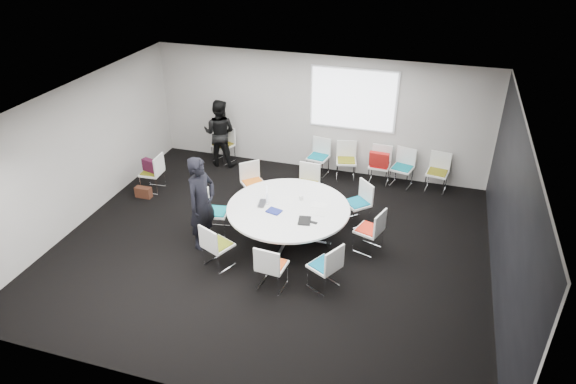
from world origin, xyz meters
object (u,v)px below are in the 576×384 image
(chair_ring_a, at_px, (369,238))
(chair_person_back, at_px, (224,151))
(chair_ring_c, at_px, (307,192))
(chair_ring_e, at_px, (217,219))
(person_main, at_px, (202,203))
(chair_ring_b, at_px, (357,210))
(chair_back_c, at_px, (379,172))
(chair_spare_left, at_px, (153,179))
(chair_back_e, at_px, (436,179))
(chair_ring_g, at_px, (272,274))
(laptop, at_px, (264,203))
(conference_table, at_px, (288,215))
(brown_bag, at_px, (143,192))
(chair_ring_h, at_px, (325,274))
(chair_back_d, at_px, (401,175))
(person_back, at_px, (220,133))
(chair_back_b, at_px, (346,167))
(maroon_bag, at_px, (151,166))
(cup, at_px, (301,198))
(chair_ring_f, at_px, (218,253))
(chair_ring_d, at_px, (254,190))
(chair_back_a, at_px, (318,164))

(chair_ring_a, height_order, chair_person_back, same)
(chair_ring_c, bearing_deg, chair_ring_e, 50.71)
(person_main, bearing_deg, chair_ring_b, -42.70)
(person_main, bearing_deg, chair_back_c, -23.32)
(chair_spare_left, bearing_deg, chair_back_e, -76.31)
(chair_ring_g, relative_size, laptop, 2.84)
(chair_ring_c, height_order, person_main, person_main)
(conference_table, xyz_separation_m, laptop, (-0.47, -0.02, 0.19))
(laptop, bearing_deg, chair_ring_a, -95.50)
(conference_table, distance_m, chair_ring_a, 1.57)
(chair_ring_a, bearing_deg, chair_back_e, -3.21)
(chair_ring_a, distance_m, brown_bag, 5.14)
(conference_table, distance_m, chair_spare_left, 3.65)
(chair_back_e, bearing_deg, chair_ring_h, 76.32)
(chair_ring_e, bearing_deg, person_main, -13.32)
(chair_ring_a, bearing_deg, brown_bag, 102.34)
(chair_back_d, xyz_separation_m, person_back, (-4.43, -0.17, 0.56))
(chair_back_b, relative_size, chair_back_c, 1.00)
(chair_ring_g, height_order, laptop, chair_ring_g)
(maroon_bag, bearing_deg, chair_ring_h, -25.71)
(conference_table, bearing_deg, maroon_bag, 164.26)
(chair_back_c, bearing_deg, person_main, 53.54)
(chair_ring_e, bearing_deg, cup, 97.92)
(chair_spare_left, height_order, brown_bag, chair_spare_left)
(chair_ring_c, bearing_deg, chair_ring_a, 141.19)
(brown_bag, bearing_deg, chair_ring_e, -20.23)
(chair_ring_a, distance_m, laptop, 2.07)
(laptop, bearing_deg, chair_back_e, -56.16)
(chair_ring_g, xyz_separation_m, chair_back_b, (0.40, 4.31, 0.00))
(chair_ring_f, xyz_separation_m, chair_spare_left, (-2.54, 2.16, 0.00))
(conference_table, xyz_separation_m, brown_bag, (-3.57, 0.64, -0.43))
(chair_spare_left, height_order, maroon_bag, chair_spare_left)
(chair_ring_d, height_order, person_back, person_back)
(brown_bag, bearing_deg, chair_spare_left, 79.16)
(chair_ring_b, distance_m, chair_back_c, 1.86)
(chair_ring_f, xyz_separation_m, chair_back_d, (2.81, 4.03, 0.00))
(chair_ring_a, relative_size, chair_ring_h, 1.00)
(chair_ring_c, xyz_separation_m, person_main, (-1.45, -2.08, 0.64))
(chair_ring_h, relative_size, maroon_bag, 2.20)
(chair_ring_e, xyz_separation_m, chair_person_back, (-1.13, 3.00, 0.00))
(chair_back_b, distance_m, brown_bag, 4.68)
(chair_back_c, bearing_deg, chair_ring_f, 62.88)
(chair_back_a, distance_m, brown_bag, 4.10)
(chair_ring_d, height_order, chair_back_d, same)
(chair_ring_e, bearing_deg, conference_table, 86.65)
(conference_table, bearing_deg, chair_back_c, 65.08)
(chair_ring_d, relative_size, chair_back_d, 1.00)
(chair_back_c, relative_size, person_back, 0.53)
(chair_person_back, relative_size, maroon_bag, 2.20)
(chair_ring_c, bearing_deg, conference_table, 93.18)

